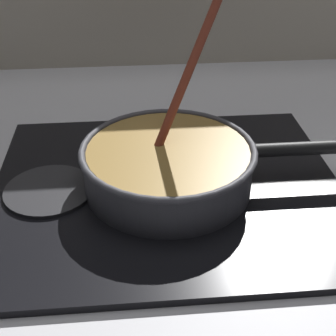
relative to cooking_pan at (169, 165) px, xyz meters
The scene contains 5 objects.
ground 0.22m from the cooking_pan, 77.90° to the right, with size 2.40×1.60×0.04m, color #B7B7BC.
hob_plate 0.05m from the cooking_pan, behind, with size 0.56×0.48×0.01m, color black.
burner_ring 0.04m from the cooking_pan, behind, with size 0.16×0.16×0.01m, color #592D0C.
spare_burner 0.19m from the cooking_pan, behind, with size 0.14×0.14×0.01m, color #262628.
cooking_pan is the anchor object (origin of this frame).
Camera 1 is at (-0.10, -0.43, 0.45)m, focal length 51.27 mm.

